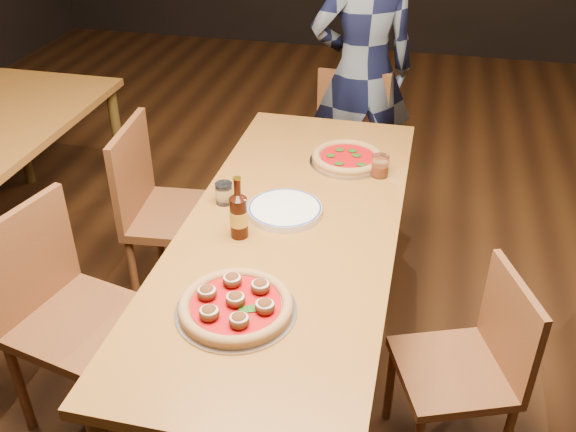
% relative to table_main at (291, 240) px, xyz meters
% --- Properties ---
extents(ground, '(9.00, 9.00, 0.00)m').
position_rel_table_main_xyz_m(ground, '(0.00, 0.00, -0.68)').
color(ground, black).
extents(table_main, '(0.80, 2.00, 0.75)m').
position_rel_table_main_xyz_m(table_main, '(0.00, 0.00, 0.00)').
color(table_main, brown).
rests_on(table_main, ground).
extents(chair_main_nw, '(0.52, 0.52, 0.94)m').
position_rel_table_main_xyz_m(chair_main_nw, '(-0.71, -0.40, -0.21)').
color(chair_main_nw, '#583217').
rests_on(chair_main_nw, ground).
extents(chair_main_sw, '(0.48, 0.48, 0.95)m').
position_rel_table_main_xyz_m(chair_main_sw, '(-0.62, 0.38, -0.20)').
color(chair_main_sw, '#583217').
rests_on(chair_main_sw, ground).
extents(chair_main_e, '(0.49, 0.49, 0.81)m').
position_rel_table_main_xyz_m(chair_main_e, '(0.65, -0.27, -0.27)').
color(chair_main_e, '#583217').
rests_on(chair_main_e, ground).
extents(chair_end, '(0.42, 0.42, 0.88)m').
position_rel_table_main_xyz_m(chair_end, '(0.03, 1.27, -0.24)').
color(chair_end, '#583217').
rests_on(chair_end, ground).
extents(pizza_meatball, '(0.38, 0.38, 0.07)m').
position_rel_table_main_xyz_m(pizza_meatball, '(-0.06, -0.52, 0.10)').
color(pizza_meatball, '#B7B7BF').
rests_on(pizza_meatball, table_main).
extents(pizza_margherita, '(0.34, 0.34, 0.04)m').
position_rel_table_main_xyz_m(pizza_margherita, '(0.13, 0.55, 0.09)').
color(pizza_margherita, '#B7B7BF').
rests_on(pizza_margherita, table_main).
extents(plate_stack, '(0.29, 0.29, 0.03)m').
position_rel_table_main_xyz_m(plate_stack, '(-0.04, 0.08, 0.09)').
color(plate_stack, white).
rests_on(plate_stack, table_main).
extents(beer_bottle, '(0.07, 0.07, 0.24)m').
position_rel_table_main_xyz_m(beer_bottle, '(-0.17, -0.11, 0.16)').
color(beer_bottle, black).
rests_on(beer_bottle, table_main).
extents(water_glass, '(0.07, 0.07, 0.09)m').
position_rel_table_main_xyz_m(water_glass, '(-0.29, 0.10, 0.12)').
color(water_glass, white).
rests_on(water_glass, table_main).
extents(amber_glass, '(0.07, 0.07, 0.09)m').
position_rel_table_main_xyz_m(amber_glass, '(0.28, 0.46, 0.12)').
color(amber_glass, '#953A10').
rests_on(amber_glass, table_main).
extents(diner, '(0.71, 0.59, 1.66)m').
position_rel_table_main_xyz_m(diner, '(0.07, 1.50, 0.15)').
color(diner, black).
rests_on(diner, ground).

